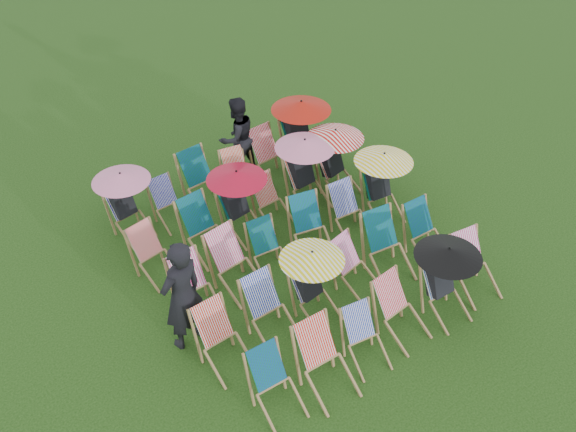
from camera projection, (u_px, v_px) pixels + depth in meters
ground at (295, 262)px, 11.14m from camera, size 100.00×100.00×0.00m
deckchair_0 at (276, 386)px, 8.60m from camera, size 0.62×0.84×0.88m
deckchair_1 at (327, 362)px, 8.84m from camera, size 0.68×0.94×0.99m
deckchair_2 at (366, 339)px, 9.26m from camera, size 0.65×0.83×0.83m
deckchair_3 at (402, 311)px, 9.63m from camera, size 0.70×0.91×0.94m
deckchair_4 at (446, 281)px, 9.86m from camera, size 1.04×1.08×1.23m
deckchair_5 at (476, 267)px, 10.36m from camera, size 0.75×0.95×0.95m
deckchair_6 at (223, 340)px, 9.18m from camera, size 0.65×0.89×0.93m
deckchair_7 at (271, 311)px, 9.60m from camera, size 0.65×0.90×0.96m
deckchair_8 at (314, 283)px, 9.85m from camera, size 1.01×1.08×1.20m
deckchair_9 at (356, 267)px, 10.42m from camera, size 0.73×0.91×0.88m
deckchair_10 at (388, 247)px, 10.69m from camera, size 0.79×1.01×1.02m
deckchair_11 at (427, 232)px, 11.06m from camera, size 0.63×0.86×0.92m
deckchair_12 at (195, 289)px, 9.99m from camera, size 0.62×0.87×0.94m
deckchair_13 at (236, 264)px, 10.38m from camera, size 0.77×0.99×1.00m
deckchair_14 at (269, 250)px, 10.74m from camera, size 0.64×0.84×0.86m
deckchair_15 at (312, 229)px, 11.10m from camera, size 0.80×1.00×0.97m
deckchair_16 at (351, 212)px, 11.50m from camera, size 0.65×0.88×0.92m
deckchair_17 at (383, 184)px, 11.79m from camera, size 1.08×1.14×1.28m
deckchair_18 at (154, 254)px, 10.65m from camera, size 0.71×0.89×0.88m
deckchair_19 at (205, 229)px, 11.07m from camera, size 0.73×0.96×0.99m
deckchair_20 at (240, 203)px, 11.37m from camera, size 1.07×1.16×1.27m
deckchair_21 at (272, 201)px, 11.81m from camera, size 0.61×0.81×0.84m
deckchair_22 at (306, 171)px, 12.07m from camera, size 1.13×1.19×1.34m
deckchair_23 at (337, 160)px, 12.38m from camera, size 1.11×1.20×1.31m
deckchair_24 at (126, 203)px, 11.41m from camera, size 1.03×1.11×1.22m
deckchair_25 at (169, 204)px, 11.78m from camera, size 0.57×0.77×0.81m
deckchair_26 at (203, 181)px, 12.16m from camera, size 0.74×0.98×1.02m
deckchair_27 at (238, 174)px, 12.49m from camera, size 0.67×0.85×0.83m
deckchair_28 at (272, 157)px, 12.82m from camera, size 0.74×0.98×1.01m
deckchair_29 at (302, 134)px, 13.02m from camera, size 1.21×1.26×1.43m
person_left at (182, 295)px, 9.19m from camera, size 0.79×0.60×1.93m
person_rear at (237, 137)px, 12.73m from camera, size 0.88×0.72×1.70m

